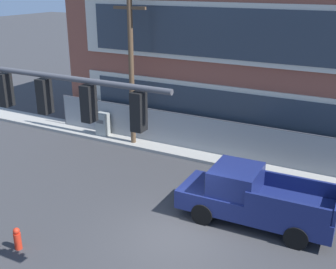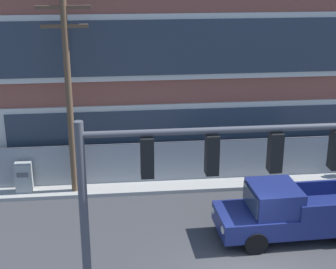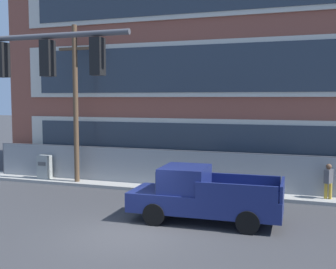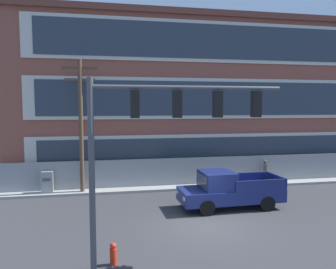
{
  "view_description": "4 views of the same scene",
  "coord_description": "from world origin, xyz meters",
  "px_view_note": "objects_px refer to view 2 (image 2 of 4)",
  "views": [
    {
      "loc": [
        5.62,
        -10.84,
        8.27
      ],
      "look_at": [
        -1.46,
        2.29,
        2.78
      ],
      "focal_mm": 45.0,
      "sensor_mm": 36.0,
      "label": 1
    },
    {
      "loc": [
        -4.11,
        -13.41,
        9.58
      ],
      "look_at": [
        -2.37,
        2.65,
        3.93
      ],
      "focal_mm": 55.0,
      "sensor_mm": 36.0,
      "label": 2
    },
    {
      "loc": [
        5.7,
        -12.32,
        4.5
      ],
      "look_at": [
        -0.29,
        5.01,
        2.92
      ],
      "focal_mm": 45.0,
      "sensor_mm": 36.0,
      "label": 3
    },
    {
      "loc": [
        -4.37,
        -13.88,
        5.44
      ],
      "look_at": [
        -1.24,
        2.72,
        3.96
      ],
      "focal_mm": 35.0,
      "sensor_mm": 36.0,
      "label": 4
    }
  ],
  "objects_px": {
    "utility_pole_near_corner": "(69,90)",
    "electrical_cabinet": "(24,179)",
    "pickup_truck_navy": "(290,212)",
    "traffic_signal_mast": "(185,186)"
  },
  "relations": [
    {
      "from": "electrical_cabinet",
      "to": "utility_pole_near_corner",
      "type": "bearing_deg",
      "value": -3.86
    },
    {
      "from": "electrical_cabinet",
      "to": "pickup_truck_navy",
      "type": "bearing_deg",
      "value": -24.32
    },
    {
      "from": "traffic_signal_mast",
      "to": "pickup_truck_navy",
      "type": "xyz_separation_m",
      "value": [
        4.59,
        5.53,
        -3.82
      ]
    },
    {
      "from": "utility_pole_near_corner",
      "to": "electrical_cabinet",
      "type": "distance_m",
      "value": 4.34
    },
    {
      "from": "traffic_signal_mast",
      "to": "pickup_truck_navy",
      "type": "relative_size",
      "value": 1.17
    },
    {
      "from": "utility_pole_near_corner",
      "to": "electrical_cabinet",
      "type": "bearing_deg",
      "value": 176.14
    },
    {
      "from": "traffic_signal_mast",
      "to": "utility_pole_near_corner",
      "type": "distance_m",
      "value": 10.41
    },
    {
      "from": "pickup_truck_navy",
      "to": "electrical_cabinet",
      "type": "distance_m",
      "value": 10.92
    },
    {
      "from": "pickup_truck_navy",
      "to": "utility_pole_near_corner",
      "type": "bearing_deg",
      "value": 150.98
    },
    {
      "from": "utility_pole_near_corner",
      "to": "traffic_signal_mast",
      "type": "bearing_deg",
      "value": -71.73
    }
  ]
}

